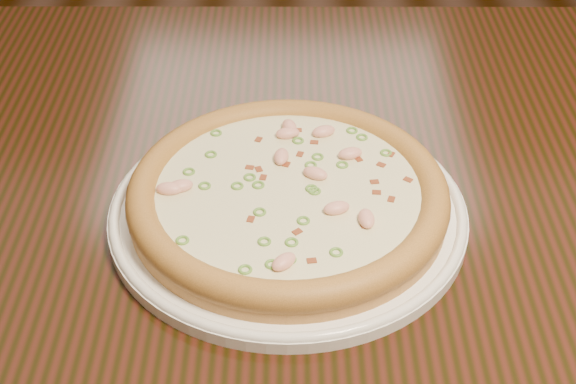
{
  "coord_description": "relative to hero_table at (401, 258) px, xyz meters",
  "views": [
    {
      "loc": [
        0.03,
        -1.47,
        1.24
      ],
      "look_at": [
        0.03,
        -0.9,
        0.78
      ],
      "focal_mm": 50.0,
      "sensor_mm": 36.0,
      "label": 1
    }
  ],
  "objects": [
    {
      "name": "pizza",
      "position": [
        -0.12,
        -0.05,
        0.13
      ],
      "size": [
        0.3,
        0.3,
        0.03
      ],
      "color": "#C37F4E",
      "rests_on": "plate"
    },
    {
      "name": "hero_table",
      "position": [
        0.0,
        0.0,
        0.0
      ],
      "size": [
        1.2,
        0.8,
        0.75
      ],
      "color": "black",
      "rests_on": "ground"
    },
    {
      "name": "plate",
      "position": [
        -0.12,
        -0.05,
        0.11
      ],
      "size": [
        0.33,
        0.33,
        0.02
      ],
      "color": "white",
      "rests_on": "hero_table"
    },
    {
      "name": "ground",
      "position": [
        -0.15,
        0.85,
        -0.65
      ],
      "size": [
        9.0,
        9.0,
        0.0
      ],
      "primitive_type": "plane",
      "color": "black"
    }
  ]
}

